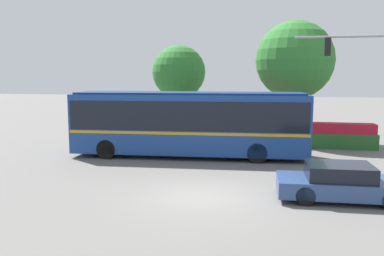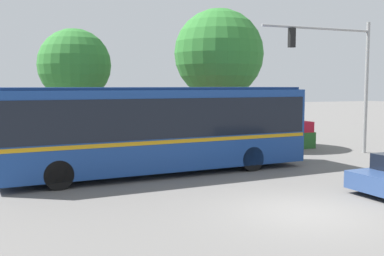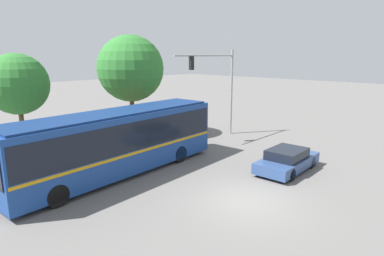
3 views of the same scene
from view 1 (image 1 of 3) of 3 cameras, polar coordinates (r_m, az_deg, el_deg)
name	(u,v)px [view 1 (image 1 of 3)]	position (r m, az deg, el deg)	size (l,w,h in m)	color
ground_plane	(201,197)	(14.33, 1.29, -9.75)	(140.00, 140.00, 0.00)	slate
city_bus	(189,120)	(20.88, -0.44, 1.12)	(12.30, 3.36, 3.39)	navy
sedan_foreground	(341,183)	(14.74, 20.50, -7.34)	(4.41, 2.04, 1.25)	navy
flowering_hedge	(282,134)	(24.71, 12.65, -0.89)	(10.80, 1.10, 1.47)	#286028
street_tree_left	(179,72)	(28.21, -1.87, 7.97)	(3.71, 3.71, 6.36)	brown
street_tree_centre	(295,60)	(26.73, 14.46, 9.34)	(4.99, 4.99, 7.72)	brown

